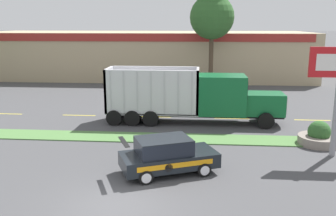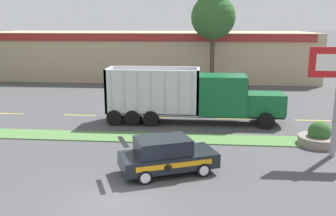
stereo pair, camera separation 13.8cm
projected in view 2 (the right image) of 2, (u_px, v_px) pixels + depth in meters
ground_plane at (115, 204)px, 13.63m from camera, size 600.00×600.00×0.00m
grass_verge at (147, 137)px, 21.41m from camera, size 120.00×1.85×0.06m
centre_line_2 at (7, 114)px, 27.16m from camera, size 2.40×0.14×0.01m
centre_line_3 at (80, 115)px, 26.69m from camera, size 2.40×0.14×0.01m
centre_line_4 at (155, 117)px, 26.21m from camera, size 2.40×0.14×0.01m
centre_line_5 at (232, 119)px, 25.74m from camera, size 2.40×0.14×0.01m
centre_line_6 at (313, 120)px, 25.27m from camera, size 2.40×0.14×0.01m
dump_truck_mid at (207, 98)px, 24.29m from camera, size 11.46×2.57×3.58m
rally_car at (166, 155)px, 16.29m from camera, size 4.55×3.33×1.64m
stone_planter at (319, 137)px, 20.13m from camera, size 2.17×2.17×1.32m
store_building_backdrop at (147, 54)px, 45.61m from camera, size 38.54×12.10×5.36m
tree_behind_centre at (213, 13)px, 36.39m from camera, size 4.35×4.35×10.25m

